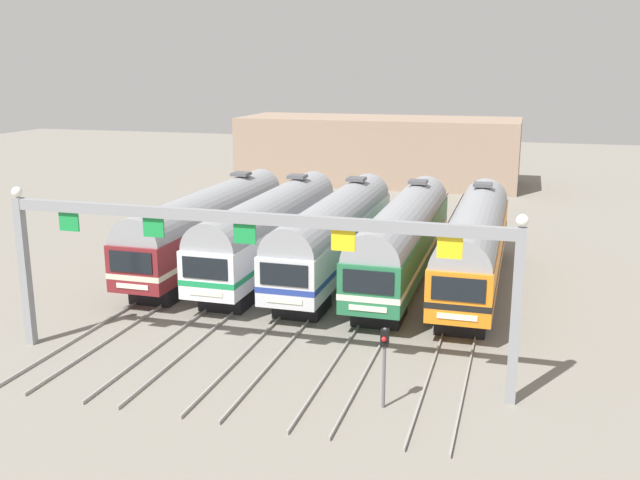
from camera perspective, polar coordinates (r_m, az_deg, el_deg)
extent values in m
plane|color=gray|center=(41.34, 1.22, -2.96)|extent=(160.00, 160.00, 0.00)
cube|color=gray|center=(59.52, -2.46, 2.29)|extent=(0.07, 70.00, 0.15)
cube|color=gray|center=(59.08, -1.14, 2.22)|extent=(0.07, 70.00, 0.15)
cube|color=gray|center=(58.42, 1.16, 2.08)|extent=(0.07, 70.00, 0.15)
cube|color=gray|center=(58.07, 2.53, 2.00)|extent=(0.07, 70.00, 0.15)
cube|color=gray|center=(57.56, 4.90, 1.86)|extent=(0.07, 70.00, 0.15)
cube|color=gray|center=(57.30, 6.31, 1.77)|extent=(0.07, 70.00, 0.15)
cube|color=gray|center=(56.95, 8.73, 1.62)|extent=(0.07, 70.00, 0.15)
cube|color=gray|center=(56.79, 10.17, 1.53)|extent=(0.07, 70.00, 0.15)
cube|color=gray|center=(56.61, 12.63, 1.37)|extent=(0.07, 70.00, 0.15)
cube|color=gray|center=(56.54, 14.08, 1.28)|extent=(0.07, 70.00, 0.15)
cube|color=maroon|center=(43.35, -8.74, 0.71)|extent=(2.85, 18.00, 2.35)
cube|color=beige|center=(43.43, -8.72, 0.26)|extent=(2.88, 18.02, 0.28)
cylinder|color=gray|center=(43.11, -8.79, 2.23)|extent=(2.74, 17.64, 2.74)
cube|color=black|center=(35.52, -14.84, -1.72)|extent=(2.28, 0.06, 1.03)
cube|color=silver|center=(35.86, -14.72, -3.60)|extent=(1.71, 0.05, 0.24)
cube|color=black|center=(38.38, -12.57, -3.81)|extent=(2.28, 2.60, 1.05)
cube|color=black|center=(49.37, -5.62, 0.38)|extent=(2.28, 2.60, 1.05)
cube|color=#4C4C51|center=(47.39, -6.31, 5.25)|extent=(1.10, 1.10, 0.20)
cube|color=white|center=(41.90, -3.91, 0.39)|extent=(2.85, 18.00, 2.35)
cube|color=#198C4C|center=(41.98, -3.90, -0.08)|extent=(2.88, 18.02, 0.28)
cylinder|color=gray|center=(41.64, -3.93, 1.96)|extent=(2.74, 17.64, 2.74)
cube|color=black|center=(33.73, -9.16, -2.25)|extent=(2.28, 0.06, 1.03)
cube|color=silver|center=(34.08, -9.08, -4.22)|extent=(1.71, 0.05, 0.24)
cube|color=black|center=(36.72, -7.23, -4.39)|extent=(2.28, 2.60, 1.05)
cube|color=black|center=(48.09, -1.31, 0.08)|extent=(2.28, 2.60, 1.05)
cube|color=#4C4C51|center=(46.06, -1.82, 5.08)|extent=(1.10, 1.10, 0.20)
cube|color=silver|center=(40.76, 1.23, 0.04)|extent=(2.85, 18.00, 2.35)
cube|color=navy|center=(40.84, 1.23, -0.45)|extent=(2.88, 18.02, 0.28)
cylinder|color=gray|center=(40.50, 1.24, 1.65)|extent=(2.74, 17.64, 2.74)
cube|color=black|center=(32.30, -2.90, -2.80)|extent=(2.28, 0.06, 1.03)
cube|color=silver|center=(32.67, -2.87, -4.86)|extent=(1.71, 0.05, 0.24)
cube|color=black|center=(35.42, -1.42, -4.96)|extent=(2.28, 2.60, 1.05)
cube|color=black|center=(47.11, 3.20, -0.23)|extent=(2.28, 2.60, 1.05)
cube|color=#4C4C51|center=(45.03, 2.91, 4.87)|extent=(1.10, 1.10, 0.20)
cube|color=#236B42|center=(39.97, 6.62, -0.33)|extent=(2.85, 18.00, 2.35)
cube|color=silver|center=(40.06, 6.60, -0.82)|extent=(2.88, 18.02, 0.28)
cylinder|color=gray|center=(39.70, 6.66, 1.31)|extent=(2.74, 17.64, 2.74)
cube|color=black|center=(31.30, 3.85, -3.36)|extent=(2.28, 0.06, 1.03)
cube|color=silver|center=(31.68, 3.82, -5.47)|extent=(1.71, 0.05, 0.24)
cube|color=black|center=(34.51, 4.77, -5.52)|extent=(2.28, 2.60, 1.05)
cube|color=black|center=(46.42, 7.87, -0.55)|extent=(2.28, 2.60, 1.05)
cube|color=#4C4C51|center=(44.31, 7.82, 4.61)|extent=(1.10, 1.10, 0.20)
cube|color=orange|center=(39.55, 12.17, -0.71)|extent=(2.85, 18.00, 2.35)
cube|color=black|center=(39.63, 12.15, -1.20)|extent=(2.88, 18.02, 0.28)
cylinder|color=gray|center=(39.27, 12.26, 0.95)|extent=(2.74, 17.64, 2.74)
cube|color=black|center=(30.76, 10.95, -3.90)|extent=(2.28, 0.06, 1.03)
cube|color=silver|center=(31.14, 10.85, -6.04)|extent=(1.71, 0.05, 0.24)
cube|color=black|center=(34.02, 11.23, -6.04)|extent=(2.28, 2.60, 1.05)
cube|color=black|center=(46.06, 12.65, -0.87)|extent=(2.28, 2.60, 1.05)
cube|color=#4C4C51|center=(43.93, 12.84, 4.32)|extent=(1.10, 1.10, 0.20)
cube|color=gray|center=(33.19, -22.41, -2.40)|extent=(0.36, 0.36, 6.50)
cube|color=gray|center=(26.23, 15.31, -5.98)|extent=(0.36, 0.36, 6.50)
cube|color=gray|center=(27.36, -6.04, 1.78)|extent=(20.33, 0.32, 0.44)
cube|color=#198C3F|center=(31.21, -19.35, 1.40)|extent=(0.90, 0.08, 0.80)
cube|color=#198C3F|center=(29.16, -13.10, 0.99)|extent=(0.90, 0.08, 0.80)
cube|color=#198C3F|center=(27.50, -6.01, 0.52)|extent=(0.90, 0.08, 0.80)
cube|color=yellow|center=(26.31, 1.86, -0.02)|extent=(0.90, 0.08, 0.80)
cube|color=yellow|center=(25.66, 10.29, -0.59)|extent=(0.90, 0.08, 0.80)
sphere|color=white|center=(32.46, -22.97, 3.55)|extent=(0.44, 0.44, 0.44)
sphere|color=white|center=(25.30, 15.81, 1.51)|extent=(0.44, 0.44, 0.44)
cylinder|color=#59595E|center=(25.71, 5.12, -10.14)|extent=(0.12, 0.12, 3.00)
cube|color=black|center=(25.27, 5.18, -7.75)|extent=(0.28, 0.24, 0.60)
sphere|color=red|center=(25.14, 5.11, -7.86)|extent=(0.18, 0.18, 0.18)
cube|color=gray|center=(74.72, 4.68, 7.13)|extent=(28.21, 10.00, 6.67)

